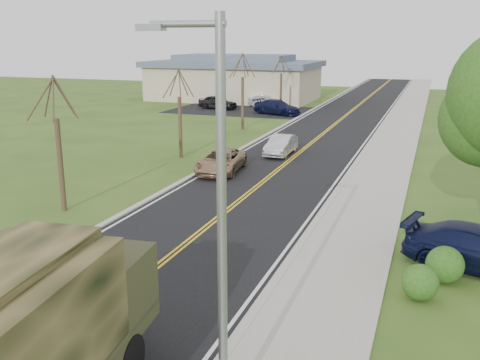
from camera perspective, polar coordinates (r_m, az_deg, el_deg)
The scene contains 16 objects.
road at distance 50.32m, azimuth 10.19°, elevation 5.95°, with size 8.00×120.00×0.01m, color black.
curb_right at distance 49.78m, azimuth 14.91°, elevation 5.65°, with size 0.30×120.00×0.12m, color #9E998E.
sidewalk_right at distance 49.66m, azimuth 16.93°, elevation 5.48°, with size 3.20×120.00×0.10m, color #9E998E.
curb_left at distance 51.17m, azimuth 5.59°, elevation 6.31°, with size 0.30×120.00×0.10m, color #9E998E.
street_light at distance 9.75m, azimuth -2.50°, elevation -3.88°, with size 1.65×0.22×8.00m.
bare_tree_a at distance 25.01m, azimuth -18.70°, elevation 2.65°, with size 1.93×2.26×6.08m.
bare_tree_b at distance 35.04m, azimuth -6.42°, elevation 6.38°, with size 1.83×2.14×5.73m.
bare_tree_c at distance 45.97m, azimuth 0.27°, elevation 8.84°, with size 2.04×2.39×6.42m.
bare_tree_d at distance 57.38m, azimuth 4.39°, elevation 9.76°, with size 1.88×2.20×5.91m.
commercial_building at distance 69.61m, azimuth -0.58°, elevation 10.80°, with size 25.50×21.50×5.65m.
military_truck at distance 10.84m, azimuth -23.78°, elevation -16.25°, with size 3.54×7.91×3.82m.
suv_champagne at distance 31.20m, azimuth -2.03°, elevation 2.03°, with size 2.18×4.73×1.31m, color #9D7B59.
sedan_silver at distance 36.02m, azimuth 4.38°, elevation 3.73°, with size 1.39×3.99×1.31m, color silver.
lot_car_dark at distance 59.95m, azimuth -2.39°, elevation 8.28°, with size 1.78×4.42×1.51m, color black.
lot_car_silver at distance 62.16m, azimuth 2.87°, elevation 8.45°, with size 1.46×4.20×1.38m, color #AEAEB3.
lot_car_navy at distance 55.67m, azimuth 4.00°, elevation 7.75°, with size 2.10×5.17×1.50m, color #0E1235.
Camera 1 is at (8.46, -9.02, 7.55)m, focal length 40.00 mm.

